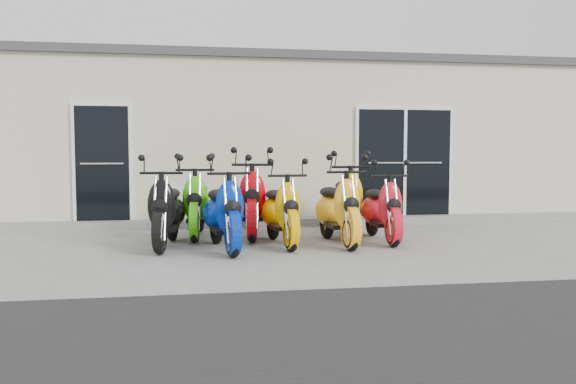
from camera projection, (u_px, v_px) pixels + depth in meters
name	position (u px, v px, depth m)	size (l,w,h in m)	color
ground	(294.00, 243.00, 8.73)	(80.00, 80.00, 0.00)	gray
building	(259.00, 145.00, 13.74)	(14.00, 6.00, 3.20)	beige
roof_cap	(258.00, 75.00, 13.63)	(14.20, 6.20, 0.16)	#3F3F42
front_step	(276.00, 222.00, 10.72)	(14.00, 0.40, 0.15)	gray
door_left	(102.00, 160.00, 10.28)	(1.07, 0.08, 2.22)	black
door_right	(404.00, 160.00, 11.19)	(2.02, 0.08, 2.22)	black
scooter_front_black	(166.00, 201.00, 8.27)	(0.68, 1.87, 1.38)	black
scooter_front_blue	(223.00, 202.00, 8.02)	(0.68, 1.87, 1.38)	#02259B
scooter_front_orange_a	(281.00, 202.00, 8.45)	(0.65, 1.79, 1.33)	#EBA800
scooter_front_orange_b	(338.00, 199.00, 8.53)	(0.68, 1.88, 1.39)	yellow
scooter_front_red	(382.00, 200.00, 8.84)	(0.64, 1.76, 1.30)	red
scooter_back_green	(197.00, 195.00, 9.29)	(0.69, 1.89, 1.40)	#3DBC0C
scooter_back_red	(253.00, 192.00, 9.37)	(0.74, 2.03, 1.50)	#C0030B
scooter_back_yellow	(347.00, 192.00, 9.66)	(0.71, 1.95, 1.44)	#FFBD00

